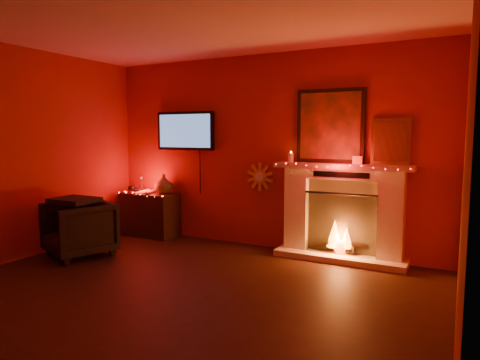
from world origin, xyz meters
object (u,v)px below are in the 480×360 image
at_px(tv, 185,131).
at_px(console_table, 151,211).
at_px(sunburst_clock, 260,177).
at_px(fireplace, 342,203).
at_px(armchair, 79,229).

bearing_deg(tv, console_table, -161.25).
distance_m(sunburst_clock, console_table, 1.92).
relative_size(fireplace, armchair, 2.76).
height_order(tv, sunburst_clock, tv).
bearing_deg(tv, armchair, -113.06).
xyz_separation_m(tv, sunburst_clock, (1.25, 0.03, -0.65)).
relative_size(sunburst_clock, console_table, 0.41).
bearing_deg(sunburst_clock, tv, -178.76).
bearing_deg(fireplace, console_table, -177.61).
xyz_separation_m(tv, armchair, (-0.65, -1.53, -1.29)).
distance_m(tv, sunburst_clock, 1.41).
xyz_separation_m(fireplace, armchair, (-3.09, -1.47, -0.36)).
distance_m(console_table, armchair, 1.34).
distance_m(fireplace, armchair, 3.44).
bearing_deg(console_table, fireplace, 2.39).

